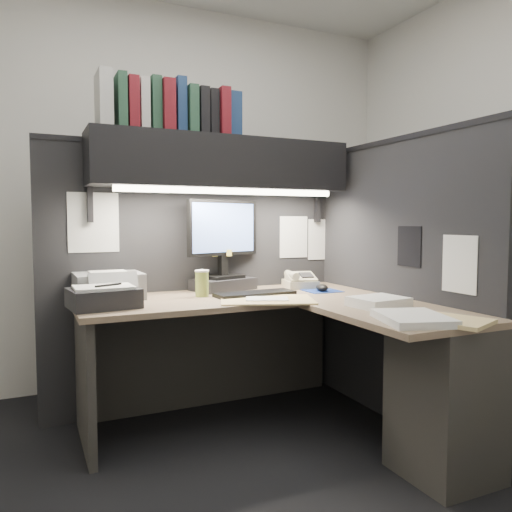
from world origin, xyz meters
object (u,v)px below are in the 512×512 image
object	(u,v)px
printer	(108,286)
notebook_stack	(104,298)
desk	(332,364)
coffee_cup	(202,284)
keyboard	(255,294)
overhead_shelf	(222,164)
telephone	(300,282)
monitor	(223,254)

from	to	relation	value
printer	notebook_stack	distance (m)	0.29
desk	coffee_cup	size ratio (longest dim) A/B	12.06
desk	keyboard	xyz separation A→B (m)	(-0.19, 0.51, 0.30)
overhead_shelf	printer	xyz separation A→B (m)	(-0.67, 0.00, -0.70)
telephone	coffee_cup	world-z (taller)	coffee_cup
monitor	printer	world-z (taller)	monitor
overhead_shelf	keyboard	bearing A→B (deg)	-66.53
keyboard	coffee_cup	bearing A→B (deg)	156.59
overhead_shelf	monitor	distance (m)	0.55
overhead_shelf	printer	distance (m)	0.97
coffee_cup	keyboard	bearing A→B (deg)	-20.14
telephone	notebook_stack	distance (m)	1.27
telephone	coffee_cup	distance (m)	0.70
desk	coffee_cup	bearing A→B (deg)	128.05
keyboard	coffee_cup	xyz separation A→B (m)	(-0.28, 0.10, 0.06)
desk	notebook_stack	xyz separation A→B (m)	(-1.04, 0.47, 0.34)
notebook_stack	keyboard	bearing A→B (deg)	2.52
printer	telephone	bearing A→B (deg)	-3.69
telephone	coffee_cup	size ratio (longest dim) A/B	1.44
keyboard	printer	size ratio (longest dim) A/B	1.32
notebook_stack	monitor	bearing A→B (deg)	24.22
desk	monitor	xyz separation A→B (m)	(-0.27, 0.81, 0.51)
monitor	desk	bearing A→B (deg)	-89.19
overhead_shelf	telephone	size ratio (longest dim) A/B	7.64
keyboard	telephone	world-z (taller)	telephone
desk	keyboard	distance (m)	0.62
keyboard	coffee_cup	distance (m)	0.31
desk	overhead_shelf	world-z (taller)	overhead_shelf
telephone	notebook_stack	xyz separation A→B (m)	(-1.25, -0.23, 0.01)
keyboard	coffee_cup	size ratio (longest dim) A/B	3.31
monitor	telephone	size ratio (longest dim) A/B	2.74
keyboard	notebook_stack	xyz separation A→B (m)	(-0.84, -0.04, 0.04)
monitor	printer	size ratio (longest dim) A/B	1.57
overhead_shelf	coffee_cup	size ratio (longest dim) A/B	10.99
overhead_shelf	notebook_stack	size ratio (longest dim) A/B	4.84
desk	telephone	bearing A→B (deg)	72.95
keyboard	telephone	distance (m)	0.46
printer	notebook_stack	xyz separation A→B (m)	(-0.07, -0.29, -0.02)
keyboard	printer	bearing A→B (deg)	158.95
printer	notebook_stack	bearing A→B (deg)	-103.97
telephone	coffee_cup	bearing A→B (deg)	-160.36
keyboard	overhead_shelf	bearing A→B (deg)	110.19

